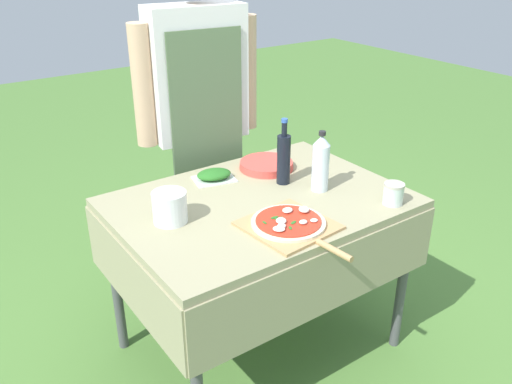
{
  "coord_description": "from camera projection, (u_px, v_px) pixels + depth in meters",
  "views": [
    {
      "loc": [
        -1.2,
        -1.67,
        1.82
      ],
      "look_at": [
        -0.02,
        0.0,
        0.83
      ],
      "focal_mm": 38.0,
      "sensor_mm": 36.0,
      "label": 1
    }
  ],
  "objects": [
    {
      "name": "plate_stack",
      "position": [
        266.0,
        165.0,
        2.59
      ],
      "size": [
        0.26,
        0.26,
        0.03
      ],
      "color": "#DB4C42",
      "rests_on": "prep_table"
    },
    {
      "name": "prep_table",
      "position": [
        260.0,
        218.0,
        2.34
      ],
      "size": [
        1.22,
        0.88,
        0.79
      ],
      "color": "gray",
      "rests_on": "ground"
    },
    {
      "name": "sauce_jar",
      "position": [
        393.0,
        195.0,
        2.25
      ],
      "size": [
        0.09,
        0.09,
        0.09
      ],
      "color": "silver",
      "rests_on": "prep_table"
    },
    {
      "name": "herb_container",
      "position": [
        214.0,
        175.0,
        2.47
      ],
      "size": [
        0.21,
        0.17,
        0.05
      ],
      "rotation": [
        0.0,
        0.0,
        -0.23
      ],
      "color": "silver",
      "rests_on": "prep_table"
    },
    {
      "name": "water_bottle",
      "position": [
        321.0,
        163.0,
        2.33
      ],
      "size": [
        0.08,
        0.08,
        0.27
      ],
      "color": "silver",
      "rests_on": "prep_table"
    },
    {
      "name": "pizza_on_peel",
      "position": [
        290.0,
        224.0,
        2.07
      ],
      "size": [
        0.34,
        0.49,
        0.06
      ],
      "rotation": [
        0.0,
        0.0,
        0.09
      ],
      "color": "tan",
      "rests_on": "prep_table"
    },
    {
      "name": "oil_bottle",
      "position": [
        284.0,
        158.0,
        2.4
      ],
      "size": [
        0.06,
        0.06,
        0.3
      ],
      "color": "black",
      "rests_on": "prep_table"
    },
    {
      "name": "person_cook",
      "position": [
        199.0,
        107.0,
        2.72
      ],
      "size": [
        0.65,
        0.26,
        1.74
      ],
      "rotation": [
        0.0,
        0.0,
        3.02
      ],
      "color": "#4C4C51",
      "rests_on": "ground"
    },
    {
      "name": "mixing_tub",
      "position": [
        170.0,
        207.0,
        2.1
      ],
      "size": [
        0.14,
        0.14,
        0.13
      ],
      "primitive_type": "cylinder",
      "color": "silver",
      "rests_on": "prep_table"
    },
    {
      "name": "ground_plane",
      "position": [
        259.0,
        344.0,
        2.64
      ],
      "size": [
        12.0,
        12.0,
        0.0
      ],
      "primitive_type": "plane",
      "color": "#517F38"
    }
  ]
}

